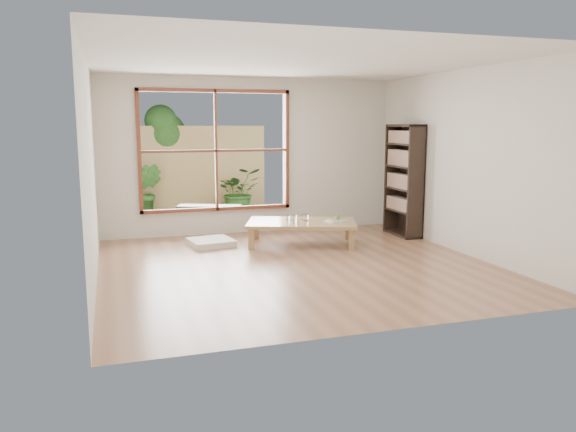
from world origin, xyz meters
name	(u,v)px	position (x,y,z in m)	size (l,w,h in m)	color
ground	(297,265)	(0.00, 0.00, 0.00)	(5.00, 5.00, 0.00)	#A17250
low_table	(302,224)	(0.49, 1.21, 0.32)	(1.86, 1.44, 0.36)	#9E7F4D
floor_cushion	(211,242)	(-0.86, 1.58, 0.05)	(0.62, 0.62, 0.09)	white
bookshelf	(404,180)	(2.33, 1.40, 0.92)	(0.29, 0.82, 1.83)	black
glass_tall	(295,219)	(0.33, 1.09, 0.43)	(0.07, 0.07, 0.13)	silver
glass_mid	(306,217)	(0.57, 1.24, 0.41)	(0.07, 0.07, 0.11)	silver
glass_short	(303,217)	(0.56, 1.34, 0.40)	(0.07, 0.07, 0.09)	silver
glass_small	(288,218)	(0.33, 1.39, 0.40)	(0.06, 0.06, 0.08)	silver
food_tray	(335,220)	(0.96, 1.02, 0.38)	(0.35, 0.29, 0.09)	white
deck	(206,223)	(-0.60, 3.56, 0.00)	(2.80, 2.00, 0.05)	#3C342C
garden_bench	(209,209)	(-0.61, 3.18, 0.32)	(1.18, 0.72, 0.36)	black
bamboo_fence	(197,171)	(-0.60, 4.56, 0.90)	(2.80, 0.06, 1.80)	tan
shrub_right	(239,191)	(0.17, 4.13, 0.50)	(0.86, 0.74, 0.96)	#305921
shrub_left	(146,192)	(-1.64, 4.17, 0.56)	(0.59, 0.47, 1.07)	#305921
garden_tree	(160,135)	(-1.28, 4.86, 1.63)	(1.04, 0.85, 2.22)	#4C3D2D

